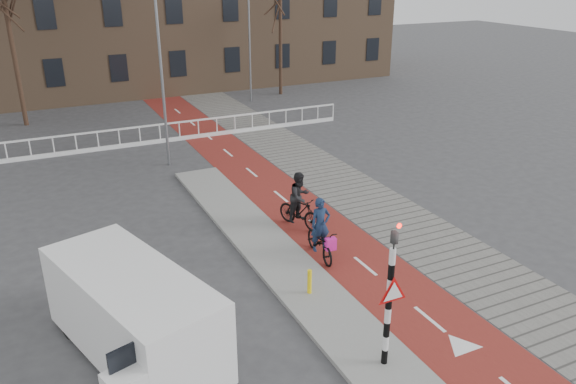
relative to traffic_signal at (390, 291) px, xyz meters
name	(u,v)px	position (x,y,z in m)	size (l,w,h in m)	color
ground	(359,314)	(0.60, 2.02, -1.99)	(120.00, 120.00, 0.00)	#38383A
bike_lane	(261,180)	(2.10, 12.02, -1.98)	(2.50, 60.00, 0.01)	maroon
sidewalk	(319,170)	(4.90, 12.02, -1.98)	(3.00, 60.00, 0.01)	slate
curb_island	(271,251)	(-0.10, 6.02, -1.93)	(1.80, 16.00, 0.12)	gray
traffic_signal	(390,291)	(0.00, 0.00, 0.00)	(0.80, 0.80, 3.68)	black
bollard	(310,282)	(-0.17, 3.30, -1.52)	(0.12, 0.12, 0.70)	yellow
cyclist_near	(320,238)	(1.15, 5.12, -1.33)	(0.84, 1.92, 1.94)	black
cyclist_far	(300,205)	(1.54, 7.30, -1.16)	(1.17, 1.91, 1.98)	black
van	(133,313)	(-4.90, 2.87, -0.86)	(3.40, 5.37, 2.15)	white
railing	(77,147)	(-4.40, 19.02, -1.68)	(28.00, 0.10, 0.99)	silver
tree_mid	(14,56)	(-6.37, 25.62, 1.79)	(0.25, 0.25, 7.56)	black
tree_right	(281,44)	(9.88, 26.73, 1.39)	(0.23, 0.23, 6.75)	black
streetlight_near	(161,70)	(-0.87, 15.55, 2.23)	(0.12, 0.12, 8.44)	slate
streetlight_right	(250,42)	(7.20, 25.61, 1.78)	(0.12, 0.12, 7.54)	slate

